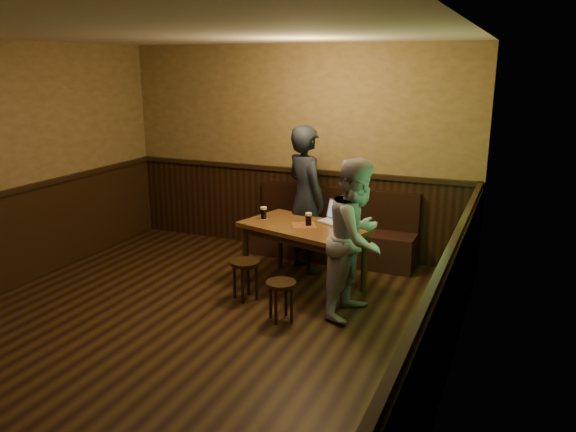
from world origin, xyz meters
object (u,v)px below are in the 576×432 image
(person_suit, at_px, (306,199))
(person_grey, at_px, (357,238))
(pint_mid, at_px, (309,219))
(stool_right, at_px, (281,289))
(pint_right, at_px, (338,226))
(stool_left, at_px, (245,269))
(laptop, at_px, (335,217))
(bench, at_px, (333,236))
(pub_table, at_px, (304,233))
(pint_left, at_px, (264,213))

(person_suit, xyz_separation_m, person_grey, (0.96, -1.01, -0.09))
(pint_mid, distance_m, person_grey, 0.85)
(stool_right, distance_m, pint_right, 0.98)
(stool_left, distance_m, person_suit, 1.30)
(laptop, height_order, person_suit, person_suit)
(laptop, bearing_deg, bench, 131.65)
(bench, distance_m, laptop, 1.00)
(pub_table, xyz_separation_m, stool_left, (-0.46, -0.59, -0.30))
(pub_table, height_order, pint_right, pint_right)
(bench, distance_m, person_grey, 1.79)
(stool_right, height_order, pint_right, pint_right)
(pub_table, bearing_deg, pint_right, -2.64)
(laptop, distance_m, person_grey, 0.86)
(stool_right, relative_size, person_grey, 0.25)
(pint_mid, bearing_deg, pub_table, -174.64)
(stool_left, bearing_deg, laptop, 48.40)
(person_grey, bearing_deg, pint_left, 76.90)
(pub_table, height_order, laptop, laptop)
(bench, bearing_deg, pint_right, -69.31)
(stool_right, distance_m, pint_mid, 1.05)
(person_suit, bearing_deg, bench, -74.47)
(pub_table, distance_m, pint_mid, 0.18)
(pint_right, bearing_deg, pub_table, 161.91)
(pint_mid, height_order, pint_right, pint_right)
(pint_right, bearing_deg, bench, 110.69)
(pint_mid, distance_m, person_suit, 0.61)
(pint_left, relative_size, laptop, 0.36)
(stool_left, height_order, pint_mid, pint_mid)
(bench, height_order, person_suit, person_suit)
(stool_left, height_order, laptop, laptop)
(bench, bearing_deg, stool_right, -86.58)
(person_suit, bearing_deg, stool_right, 137.92)
(pint_right, bearing_deg, laptop, 112.33)
(pint_left, distance_m, pint_mid, 0.59)
(stool_right, height_order, person_grey, person_grey)
(pub_table, relative_size, stool_right, 3.74)
(bench, xyz_separation_m, pint_right, (0.46, -1.22, 0.52))
(pint_right, bearing_deg, stool_right, -113.86)
(stool_left, relative_size, person_suit, 0.24)
(bench, distance_m, stool_left, 1.72)
(pint_mid, bearing_deg, laptop, 47.10)
(person_grey, bearing_deg, pint_right, 52.71)
(pint_left, height_order, person_grey, person_grey)
(bench, bearing_deg, person_suit, -110.42)
(pint_mid, bearing_deg, person_grey, -33.44)
(stool_right, height_order, person_suit, person_suit)
(bench, distance_m, person_suit, 0.82)
(stool_right, xyz_separation_m, pint_left, (-0.66, 0.98, 0.49))
(pub_table, xyz_separation_m, laptop, (0.29, 0.26, 0.16))
(pint_left, xyz_separation_m, person_suit, (0.34, 0.49, 0.09))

